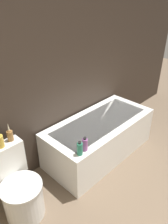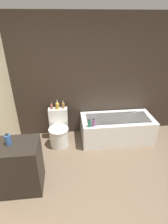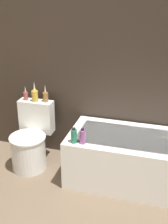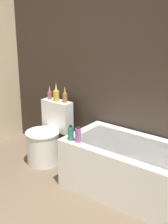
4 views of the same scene
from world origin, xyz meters
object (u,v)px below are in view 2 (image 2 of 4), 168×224
vase_silver (57,105)px  vase_gold (52,106)px  bathtub (117,128)px  shampoo_bottle_tall (89,123)px  soap_bottle_glass (8,139)px  shampoo_bottle_short (94,123)px  vase_bronze (63,105)px  toilet (59,131)px

vase_silver → vase_gold: bearing=175.2°
bathtub → shampoo_bottle_tall: size_ratio=9.54×
soap_bottle_glass → shampoo_bottle_short: bearing=30.8°
vase_silver → vase_bronze: (0.12, 0.02, -0.01)m
toilet → soap_bottle_glass: 1.41m
vase_gold → shampoo_bottle_short: bearing=-28.9°
soap_bottle_glass → vase_gold: soap_bottle_glass is taller
vase_bronze → shampoo_bottle_short: bearing=-38.8°
bathtub → vase_bronze: 1.30m
vase_silver → vase_bronze: size_ratio=1.17×
vase_silver → shampoo_bottle_short: bearing=-32.3°
vase_gold → shampoo_bottle_short: size_ratio=1.06×
vase_silver → shampoo_bottle_tall: 0.80m
toilet → vase_gold: vase_gold is taller
shampoo_bottle_tall → shampoo_bottle_short: 0.09m
toilet → vase_bronze: bearing=60.7°
toilet → shampoo_bottle_tall: toilet is taller
soap_bottle_glass → vase_silver: bearing=62.6°
vase_gold → soap_bottle_glass: bearing=-112.7°
bathtub → shampoo_bottle_short: (-0.58, -0.27, 0.34)m
bathtub → soap_bottle_glass: size_ratio=8.90×
soap_bottle_glass → vase_silver: size_ratio=0.73×
soap_bottle_glass → shampoo_bottle_tall: size_ratio=1.07×
vase_bronze → soap_bottle_glass: bearing=-121.1°
toilet → soap_bottle_glass: bearing=-121.5°
soap_bottle_glass → vase_bronze: size_ratio=0.85×
vase_bronze → bathtub: bearing=-9.9°
vase_gold → toilet: bearing=-59.0°
soap_bottle_glass → bathtub: bearing=29.2°
toilet → shampoo_bottle_tall: (0.62, -0.27, 0.32)m
toilet → vase_bronze: 0.57m
bathtub → toilet: (-1.29, -0.01, 0.03)m
vase_bronze → shampoo_bottle_short: (0.59, -0.47, -0.20)m
vase_silver → shampoo_bottle_tall: bearing=-36.5°
vase_bronze → shampoo_bottle_short: vase_bronze is taller
toilet → vase_bronze: size_ratio=3.60×
vase_silver → bathtub: bearing=-7.9°
bathtub → shampoo_bottle_short: 0.72m
vase_gold → vase_bronze: (0.24, 0.01, 0.01)m
soap_bottle_glass → shampoo_bottle_short: 1.62m
shampoo_bottle_short → vase_silver: bearing=147.7°
soap_bottle_glass → vase_gold: bearing=67.3°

